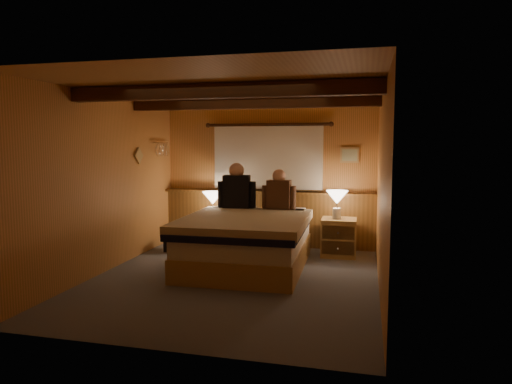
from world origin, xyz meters
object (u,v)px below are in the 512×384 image
(lamp_right, at_px, (337,199))
(nightstand_right, at_px, (339,237))
(nightstand_left, at_px, (214,233))
(person_right, at_px, (279,193))
(bed, at_px, (247,241))
(person_left, at_px, (237,189))
(duffel_bag, at_px, (180,241))
(lamp_left, at_px, (213,200))

(lamp_right, bearing_deg, nightstand_right, 39.26)
(nightstand_left, bearing_deg, person_right, -17.87)
(nightstand_right, height_order, lamp_right, lamp_right)
(bed, bearing_deg, person_left, 114.29)
(person_left, relative_size, person_right, 1.14)
(duffel_bag, bearing_deg, nightstand_left, 16.76)
(nightstand_left, xyz_separation_m, nightstand_right, (2.05, -0.04, 0.04))
(duffel_bag, bearing_deg, lamp_right, -7.42)
(nightstand_right, bearing_deg, lamp_right, -141.86)
(bed, bearing_deg, person_right, 67.84)
(lamp_right, distance_m, duffel_bag, 2.62)
(nightstand_right, xyz_separation_m, duffel_bag, (-2.54, -0.23, -0.14))
(nightstand_left, relative_size, lamp_left, 1.14)
(lamp_right, height_order, duffel_bag, lamp_right)
(bed, xyz_separation_m, nightstand_right, (1.21, 0.97, -0.09))
(bed, distance_m, nightstand_left, 1.32)
(nightstand_left, bearing_deg, person_left, -34.44)
(bed, bearing_deg, nightstand_left, 128.23)
(lamp_right, distance_m, person_left, 1.56)
(bed, relative_size, person_right, 3.40)
(duffel_bag, bearing_deg, lamp_left, 17.97)
(nightstand_left, distance_m, person_left, 0.93)
(bed, relative_size, person_left, 2.97)
(nightstand_right, distance_m, lamp_left, 2.13)
(nightstand_left, distance_m, lamp_left, 0.56)
(person_left, bearing_deg, person_right, -5.21)
(person_right, bearing_deg, nightstand_left, 169.27)
(bed, distance_m, nightstand_right, 1.56)
(lamp_left, relative_size, person_left, 0.60)
(lamp_left, xyz_separation_m, person_left, (0.48, -0.25, 0.21))
(person_left, bearing_deg, nightstand_left, 145.31)
(duffel_bag, bearing_deg, person_right, -10.20)
(person_left, bearing_deg, nightstand_right, 0.05)
(duffel_bag, bearing_deg, bed, -41.19)
(lamp_left, xyz_separation_m, lamp_right, (2.03, -0.07, 0.08))
(person_left, relative_size, duffel_bag, 1.38)
(person_left, xyz_separation_m, duffel_bag, (-0.96, -0.03, -0.87))
(nightstand_right, distance_m, duffel_bag, 2.55)
(bed, relative_size, duffel_bag, 4.10)
(lamp_left, xyz_separation_m, duffel_bag, (-0.48, -0.27, -0.66))
(lamp_left, height_order, duffel_bag, lamp_left)
(lamp_left, bearing_deg, person_left, -27.07)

